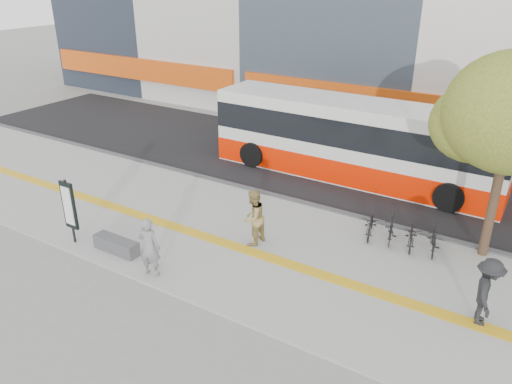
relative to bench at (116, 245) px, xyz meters
The scene contains 13 objects.
ground 2.88m from the bench, 24.78° to the left, with size 120.00×120.00×0.00m, color gray.
sidewalk 3.76m from the bench, 46.08° to the left, with size 40.00×7.00×0.08m, color gray.
tactile_strip 3.41m from the bench, 40.24° to the left, with size 40.00×0.45×0.01m, color gold.
street 10.53m from the bench, 75.70° to the left, with size 40.00×8.00×0.06m, color black.
curb 6.73m from the bench, 67.25° to the left, with size 40.00×0.25×0.14m, color #3B3B3D.
bench is the anchor object (origin of this frame).
signboard 1.94m from the bench, 169.19° to the right, with size 0.55×0.10×2.20m.
street_tree 12.23m from the bench, 31.62° to the left, with size 4.40×3.80×6.31m.
bus 10.55m from the bench, 67.90° to the left, with size 12.09×2.87×3.22m.
bicycle_row 9.04m from the bench, 35.14° to the left, with size 2.84×1.60×0.89m.
seated_woman 1.96m from the bench, 11.49° to the right, with size 0.66×0.44×1.82m, color black.
pedestrian_tan 4.37m from the bench, 38.54° to the left, with size 0.91×0.71×1.87m, color olive.
pedestrian_dark 10.62m from the bench, 13.06° to the left, with size 1.18×0.68×1.83m, color black.
Camera 1 is at (8.19, -10.32, 8.29)m, focal length 34.87 mm.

